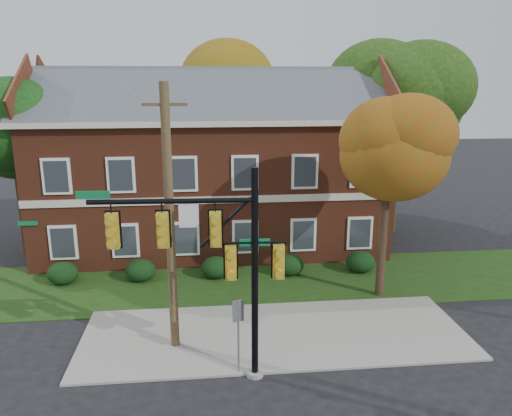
{
  "coord_description": "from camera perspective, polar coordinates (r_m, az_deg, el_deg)",
  "views": [
    {
      "loc": [
        -2.43,
        -15.42,
        9.11
      ],
      "look_at": [
        -0.49,
        3.0,
        4.33
      ],
      "focal_mm": 35.0,
      "sensor_mm": 36.0,
      "label": 1
    }
  ],
  "objects": [
    {
      "name": "tree_right_rear",
      "position": [
        30.59,
        16.97,
        12.01
      ],
      "size": [
        6.3,
        5.95,
        10.62
      ],
      "color": "black",
      "rests_on": "ground"
    },
    {
      "name": "traffic_signal",
      "position": [
        14.83,
        -4.8,
        -5.11
      ],
      "size": [
        6.0,
        0.61,
        6.69
      ],
      "rotation": [
        0.0,
        0.0,
        -0.05
      ],
      "color": "gray",
      "rests_on": "ground"
    },
    {
      "name": "utility_pole",
      "position": [
        16.66,
        -9.82,
        -1.46
      ],
      "size": [
        1.41,
        0.3,
        9.06
      ],
      "rotation": [
        0.0,
        0.0,
        0.0
      ],
      "color": "#473621",
      "rests_on": "ground"
    },
    {
      "name": "sidewalk",
      "position": [
        18.91,
        2.18,
        -14.2
      ],
      "size": [
        14.0,
        5.0,
        0.08
      ],
      "primitive_type": "cube",
      "color": "gray",
      "rests_on": "ground"
    },
    {
      "name": "hedge_left",
      "position": [
        23.92,
        -13.06,
        -6.96
      ],
      "size": [
        1.4,
        1.26,
        1.05
      ],
      "primitive_type": "ellipsoid",
      "color": "black",
      "rests_on": "ground"
    },
    {
      "name": "tree_left_rear",
      "position": [
        27.96,
        -25.68,
        8.08
      ],
      "size": [
        5.4,
        5.1,
        8.88
      ],
      "color": "black",
      "rests_on": "ground"
    },
    {
      "name": "hedge_center",
      "position": [
        23.73,
        -4.59,
        -6.79
      ],
      "size": [
        1.4,
        1.26,
        1.05
      ],
      "primitive_type": "ellipsoid",
      "color": "black",
      "rests_on": "ground"
    },
    {
      "name": "sign_post",
      "position": [
        15.96,
        -2.04,
        -13.15
      ],
      "size": [
        0.36,
        0.16,
        2.53
      ],
      "rotation": [
        0.0,
        0.0,
        0.34
      ],
      "color": "slate",
      "rests_on": "ground"
    },
    {
      "name": "apartment_building",
      "position": [
        27.68,
        -5.07,
        5.85
      ],
      "size": [
        18.8,
        8.8,
        9.74
      ],
      "color": "brown",
      "rests_on": "ground"
    },
    {
      "name": "tree_far_rear",
      "position": [
        35.26,
        -3.21,
        14.01
      ],
      "size": [
        6.84,
        6.46,
        11.52
      ],
      "color": "black",
      "rests_on": "ground"
    },
    {
      "name": "hedge_far_right",
      "position": [
        24.86,
        11.85,
        -6.06
      ],
      "size": [
        1.4,
        1.26,
        1.05
      ],
      "primitive_type": "ellipsoid",
      "color": "black",
      "rests_on": "ground"
    },
    {
      "name": "ground",
      "position": [
        18.07,
        2.65,
        -15.82
      ],
      "size": [
        120.0,
        120.0,
        0.0
      ],
      "primitive_type": "plane",
      "color": "black",
      "rests_on": "ground"
    },
    {
      "name": "hedge_far_left",
      "position": [
        24.62,
        -21.23,
        -6.97
      ],
      "size": [
        1.4,
        1.26,
        1.05
      ],
      "primitive_type": "ellipsoid",
      "color": "black",
      "rests_on": "ground"
    },
    {
      "name": "hedge_right",
      "position": [
        24.05,
        3.83,
        -6.48
      ],
      "size": [
        1.4,
        1.26,
        1.05
      ],
      "primitive_type": "ellipsoid",
      "color": "black",
      "rests_on": "ground"
    },
    {
      "name": "tree_near_right",
      "position": [
        20.89,
        15.67,
        7.23
      ],
      "size": [
        4.5,
        4.25,
        8.58
      ],
      "color": "black",
      "rests_on": "ground"
    },
    {
      "name": "grass_strip",
      "position": [
        23.39,
        0.44,
        -8.4
      ],
      "size": [
        30.0,
        6.0,
        0.04
      ],
      "primitive_type": "cube",
      "color": "#193811",
      "rests_on": "ground"
    }
  ]
}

